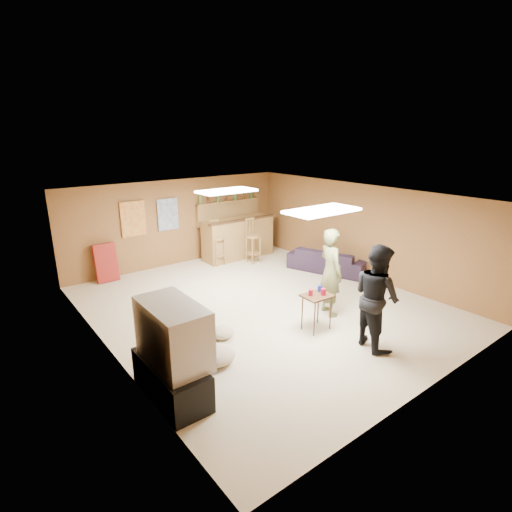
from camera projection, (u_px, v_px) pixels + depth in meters
ground at (262, 306)px, 8.03m from camera, size 7.00×7.00×0.00m
ceiling at (263, 197)px, 7.37m from camera, size 6.00×7.00×0.02m
wall_back at (178, 222)px, 10.35m from camera, size 6.00×0.02×2.20m
wall_front at (434, 318)px, 5.06m from camera, size 6.00×0.02×2.20m
wall_left at (105, 290)px, 5.96m from camera, size 0.02×7.00×2.20m
wall_right at (361, 231)px, 9.45m from camera, size 0.02×7.00×2.20m
tv_stand at (171, 379)px, 5.24m from camera, size 0.55×1.30×0.50m
dvd_box at (187, 379)px, 5.40m from camera, size 0.35×0.50×0.08m
tv_body at (173, 333)px, 5.09m from camera, size 0.60×1.10×0.80m
tv_screen at (194, 326)px, 5.27m from camera, size 0.02×0.95×0.65m
bar_counter at (238, 238)px, 10.97m from camera, size 2.00×0.60×1.10m
bar_lip at (243, 220)px, 10.62m from camera, size 2.10×0.12×0.05m
bar_shelf at (228, 201)px, 11.03m from camera, size 2.00×0.18×0.05m
bar_backing at (228, 212)px, 11.13m from camera, size 2.00×0.14×0.60m
poster_left at (133, 219)px, 9.54m from camera, size 0.60×0.03×0.85m
poster_right at (168, 214)px, 10.07m from camera, size 0.55×0.03×0.80m
folding_chair_stack at (106, 263)px, 9.23m from camera, size 0.50×0.26×0.91m
ceiling_panel_front at (322, 211)px, 6.25m from camera, size 1.20×0.60×0.04m
ceiling_panel_back at (227, 191)px, 8.29m from camera, size 1.20×0.60×0.04m
person_olive at (331, 272)px, 7.45m from camera, size 0.56×0.70×1.68m
person_black at (376, 296)px, 6.32m from camera, size 0.85×0.98×1.71m
sofa at (328, 260)px, 9.96m from camera, size 1.38×2.08×0.57m
tray_table at (316, 312)px, 6.99m from camera, size 0.52×0.43×0.66m
cup_red_near at (311, 293)px, 6.85m from camera, size 0.10×0.10×0.11m
cup_red_far at (323, 292)px, 6.87m from camera, size 0.11×0.11×0.12m
cup_blue at (320, 288)px, 7.02m from camera, size 0.10×0.10×0.11m
bar_stool_left at (218, 243)px, 10.33m from camera, size 0.48×0.48×1.15m
bar_stool_right at (253, 243)px, 10.53m from camera, size 0.36×0.36×1.06m
cushion_near_tv at (216, 355)px, 6.03m from camera, size 0.63×0.63×0.26m
cushion_mid at (222, 332)px, 6.78m from camera, size 0.52×0.52×0.18m
cushion_far at (217, 356)px, 6.02m from camera, size 0.66×0.66×0.23m
bottle_row at (227, 196)px, 10.93m from camera, size 1.76×0.08×0.26m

